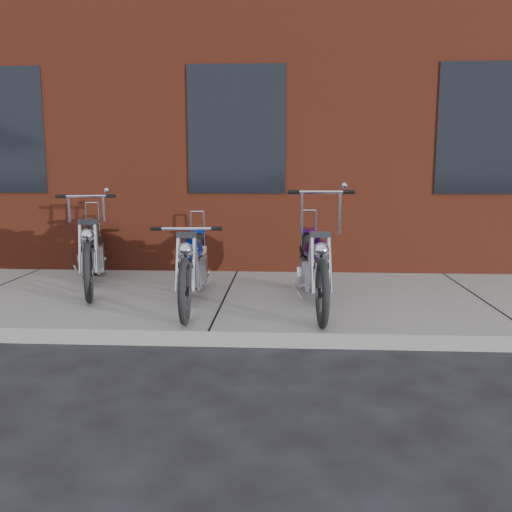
{
  "coord_description": "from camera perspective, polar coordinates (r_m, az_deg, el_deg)",
  "views": [
    {
      "loc": [
        0.72,
        -4.84,
        1.65
      ],
      "look_at": [
        0.4,
        0.8,
        0.74
      ],
      "focal_mm": 38.0,
      "sensor_mm": 36.0,
      "label": 1
    }
  ],
  "objects": [
    {
      "name": "ground",
      "position": [
        5.17,
        -5.0,
        -9.51
      ],
      "size": [
        120.0,
        120.0,
        0.0
      ],
      "primitive_type": "plane",
      "color": "black",
      "rests_on": "ground"
    },
    {
      "name": "sidewalk",
      "position": [
        6.58,
        -3.16,
        -4.72
      ],
      "size": [
        22.0,
        3.0,
        0.15
      ],
      "primitive_type": "cube",
      "color": "gray",
      "rests_on": "ground"
    },
    {
      "name": "building_brick",
      "position": [
        13.08,
        0.01,
        19.51
      ],
      "size": [
        22.0,
        10.0,
        8.0
      ],
      "primitive_type": "cube",
      "color": "maroon",
      "rests_on": "ground"
    },
    {
      "name": "chopper_purple",
      "position": [
        6.0,
        6.1,
        -1.29
      ],
      "size": [
        0.57,
        2.32,
        1.3
      ],
      "rotation": [
        0.0,
        0.0,
        -1.52
      ],
      "color": "black",
      "rests_on": "sidewalk"
    },
    {
      "name": "chopper_blue",
      "position": [
        6.11,
        -6.64,
        -1.21
      ],
      "size": [
        0.55,
        2.27,
        0.99
      ],
      "rotation": [
        0.0,
        0.0,
        -1.49
      ],
      "color": "black",
      "rests_on": "sidewalk"
    },
    {
      "name": "chopper_third",
      "position": [
        7.24,
        -16.91,
        0.26
      ],
      "size": [
        0.89,
        2.31,
        1.21
      ],
      "rotation": [
        0.0,
        0.0,
        -1.27
      ],
      "color": "black",
      "rests_on": "sidewalk"
    }
  ]
}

